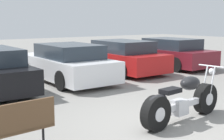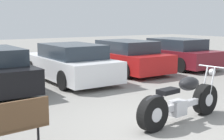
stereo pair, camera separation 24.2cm
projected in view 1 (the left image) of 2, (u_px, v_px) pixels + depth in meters
ground_plane at (164, 127)px, 6.04m from camera, size 60.00×60.00×0.00m
motorcycle at (182, 101)px, 6.31m from camera, size 2.35×0.64×1.06m
parked_car_white at (67, 63)px, 10.54m from camera, size 1.84×4.29×1.26m
parked_car_red at (120, 57)px, 12.42m from camera, size 1.84×4.29×1.26m
parked_car_maroon at (168, 53)px, 13.83m from camera, size 1.84×4.29×1.26m
park_bench at (0, 128)px, 4.38m from camera, size 1.64×0.52×0.89m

